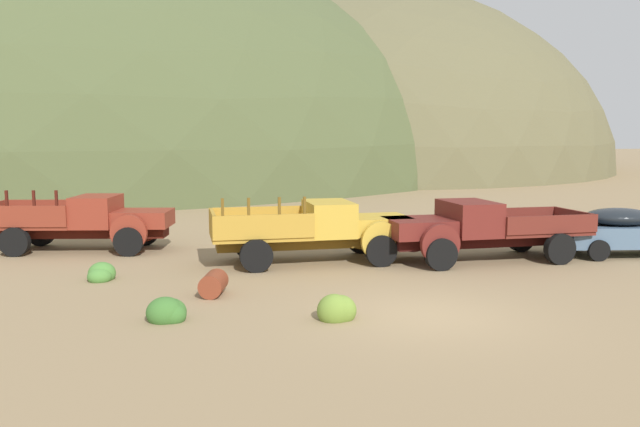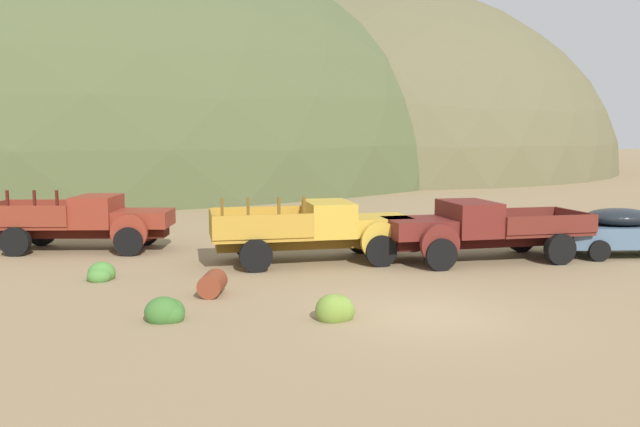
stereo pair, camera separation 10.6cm
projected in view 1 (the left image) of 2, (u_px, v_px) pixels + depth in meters
The scene contains 11 objects.
ground_plane at pixel (428, 316), 14.06m from camera, with size 300.00×300.00×0.00m, color #937A56.
hill_center at pixel (313, 164), 87.96m from camera, with size 70.04×86.49×46.46m, color brown.
truck_rust_red at pixel (94, 222), 21.83m from camera, with size 6.30×3.13×2.16m.
truck_faded_yellow at pixel (325, 230), 19.95m from camera, with size 6.21×2.58×2.16m.
truck_oxblood at pixel (472, 229), 20.03m from camera, with size 6.48×2.70×1.89m.
car_chalk_blue at pixel (629, 231), 21.01m from camera, with size 4.76×2.48×1.57m.
oil_drum_tipped at pixel (213, 284), 15.80m from camera, with size 0.78×1.03×0.58m.
bush_lone_scrub at pixel (337, 311), 13.75m from camera, with size 0.87×0.70×0.72m.
bush_between_trucks at pixel (168, 313), 13.66m from camera, with size 0.85×0.75×0.67m.
bush_front_right at pixel (623, 239), 23.34m from camera, with size 0.73×0.66×0.79m.
bush_front_left at pixel (101, 274), 17.47m from camera, with size 0.74×0.83×0.63m.
Camera 1 is at (-4.98, -12.96, 3.94)m, focal length 35.96 mm.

